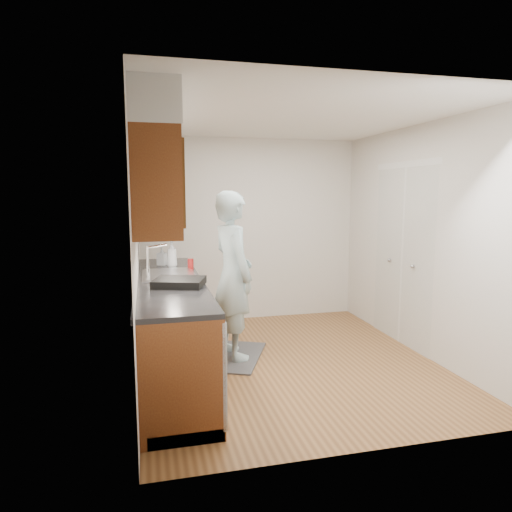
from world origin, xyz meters
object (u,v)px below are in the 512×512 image
(soap_bottle_b, at_px, (162,256))
(dish_rack, at_px, (179,282))
(person, at_px, (233,264))
(soda_can, at_px, (191,264))
(soap_bottle_a, at_px, (172,254))

(soap_bottle_b, bearing_deg, dish_rack, -85.29)
(person, distance_m, soap_bottle_b, 0.94)
(soda_can, bearing_deg, soap_bottle_a, 132.17)
(soap_bottle_a, xyz_separation_m, dish_rack, (0.00, -1.07, -0.11))
(soap_bottle_b, bearing_deg, person, -41.20)
(dish_rack, bearing_deg, soda_can, 95.61)
(soap_bottle_b, xyz_separation_m, dish_rack, (0.10, -1.25, -0.07))
(soap_bottle_a, bearing_deg, person, -36.12)
(soda_can, bearing_deg, person, -29.42)
(soap_bottle_a, xyz_separation_m, soap_bottle_b, (-0.10, 0.18, -0.04))
(person, distance_m, soda_can, 0.48)
(person, relative_size, dish_rack, 4.68)
(person, relative_size, soda_can, 17.06)
(soap_bottle_a, xyz_separation_m, soda_can, (0.19, -0.21, -0.09))
(soap_bottle_b, height_order, soda_can, soap_bottle_b)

